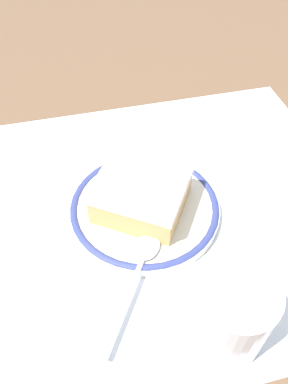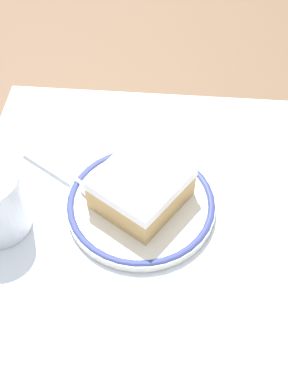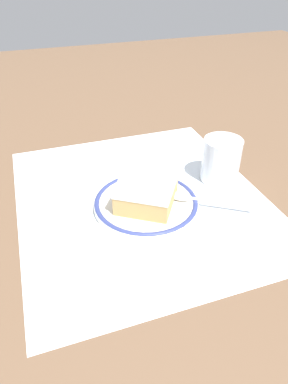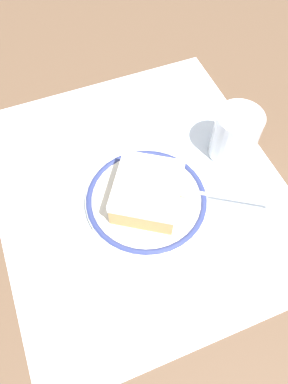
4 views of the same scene
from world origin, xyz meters
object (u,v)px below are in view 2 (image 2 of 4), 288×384
object	(u,v)px
spoon	(80,182)
cake_slice	(139,187)
plate	(144,205)
napkin	(235,378)

from	to	relation	value
spoon	cake_slice	bearing A→B (deg)	75.69
plate	cake_slice	distance (m)	0.03
spoon	napkin	bearing A→B (deg)	40.20
cake_slice	napkin	bearing A→B (deg)	28.91
spoon	plate	bearing A→B (deg)	74.36
cake_slice	napkin	size ratio (longest dim) A/B	1.08
cake_slice	spoon	world-z (taller)	cake_slice
plate	napkin	world-z (taller)	plate
plate	cake_slice	bearing A→B (deg)	-119.46
cake_slice	plate	bearing A→B (deg)	60.54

